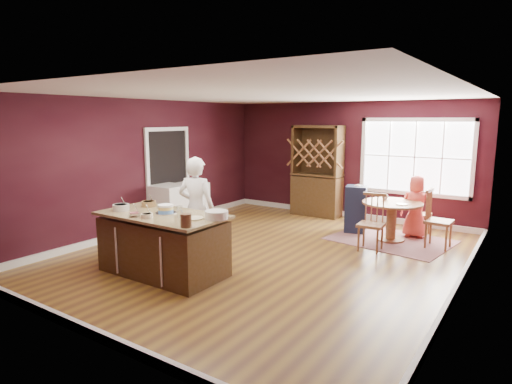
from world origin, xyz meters
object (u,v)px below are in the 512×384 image
Objects in this scene: layer_cake at (166,209)px; kitchen_island at (163,245)px; seated_woman at (416,206)px; toddler at (361,193)px; washer at (170,207)px; baker at (196,209)px; high_chair at (356,208)px; chair_east at (439,219)px; hutch at (317,171)px; chair_north at (421,212)px; chair_south at (371,222)px; dryer at (191,203)px; dining_table at (392,213)px.

kitchen_island is at bearing -116.26° from layer_cake.
seated_woman is 4.73× the size of toddler.
washer is (-3.37, -2.09, -0.34)m from toddler.
baker is 1.39× the size of seated_woman.
high_chair is at bearing 68.73° from layer_cake.
hutch is at bearing 70.12° from chair_east.
chair_south is at bearing 69.51° from chair_north.
baker is at bearing 93.75° from layer_cake.
chair_south is 1.02× the size of high_chair.
layer_cake is at bearing 55.13° from chair_north.
chair_north is at bearing -142.67° from baker.
seated_woman is at bearing -143.85° from baker.
chair_east is at bearing 36.59° from chair_south.
baker is 0.79× the size of hutch.
hutch is 2.37× the size of dryer.
toddler is (-1.12, -0.38, 0.35)m from chair_north.
chair_north is (2.66, 4.36, -0.52)m from layer_cake.
hutch is (-1.35, 0.97, 0.58)m from high_chair.
toddler is 0.29× the size of dryer.
layer_cake is at bearing -122.35° from dining_table.
hutch is (-3.01, 1.21, 0.54)m from chair_east.
chair_north is 3.55× the size of toddler.
seated_woman is (2.66, 3.41, -0.24)m from baker.
chair_north reaches higher than kitchen_island.
baker is 2.56m from dryer.
washer is at bearing 25.42° from chair_north.
toddler is (1.55, 3.97, -0.18)m from layer_cake.
chair_east reaches higher than layer_cake.
baker reaches higher than kitchen_island.
dining_table is 0.84m from chair_south.
chair_south is at bearing -97.76° from dining_table.
hutch reaches higher than layer_cake.
dryer is (-1.78, 1.79, -0.40)m from baker.
baker is at bearing -116.16° from toddler.
washer is (-1.83, 1.88, -0.51)m from layer_cake.
washer is (-3.33, -1.97, -0.03)m from high_chair.
kitchen_island is 4.92m from hutch.
seated_woman is at bearing 47.63° from chair_east.
toddler is (1.57, 4.03, 0.37)m from kitchen_island.
high_chair is (-1.65, 0.24, -0.04)m from chair_east.
dryer reaches higher than dining_table.
chair_north is at bearing 18.90° from toddler.
chair_east is at bearing 12.34° from dryer.
seated_woman is at bearing 58.49° from dining_table.
baker reaches higher than chair_north.
dining_table is 0.91× the size of seated_woman.
chair_south is 1.11× the size of chair_north.
high_chair is at bearing -132.27° from baker.
kitchen_island reaches higher than dining_table.
toddler is 3.98m from washer.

